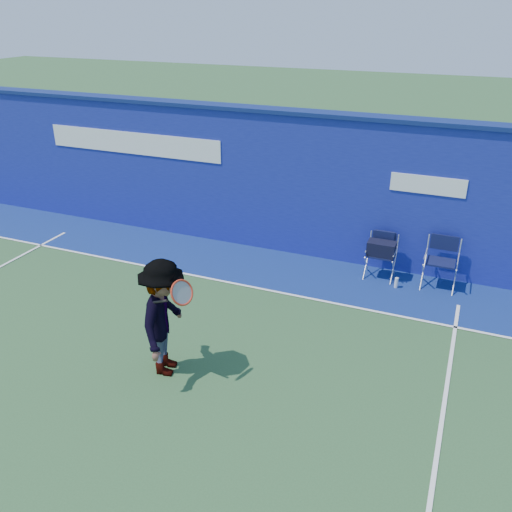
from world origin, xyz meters
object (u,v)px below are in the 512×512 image
at_px(directors_chair_left, 380,260).
at_px(tennis_player, 164,318).
at_px(directors_chair_right, 439,272).
at_px(water_bottle, 396,283).

relative_size(directors_chair_left, tennis_player, 0.50).
bearing_deg(tennis_player, directors_chair_right, 50.79).
relative_size(water_bottle, tennis_player, 0.12).
bearing_deg(directors_chair_left, water_bottle, -39.92).
xyz_separation_m(directors_chair_left, directors_chair_right, (1.14, 0.02, -0.08)).
distance_m(directors_chair_left, tennis_player, 4.91).
distance_m(directors_chair_left, water_bottle, 0.59).
height_order(directors_chair_left, directors_chair_right, directors_chair_right).
height_order(directors_chair_left, tennis_player, tennis_player).
height_order(directors_chair_right, water_bottle, directors_chair_right).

